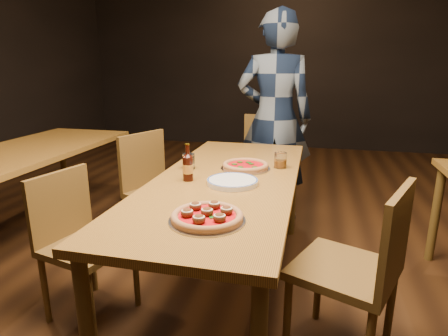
% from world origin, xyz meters
% --- Properties ---
extents(ground, '(9.00, 9.00, 0.00)m').
position_xyz_m(ground, '(0.00, 0.00, 0.00)').
color(ground, black).
extents(table_main, '(0.80, 2.00, 0.75)m').
position_xyz_m(table_main, '(0.00, 0.00, 0.68)').
color(table_main, brown).
rests_on(table_main, ground).
extents(table_left, '(0.80, 2.00, 0.75)m').
position_xyz_m(table_left, '(-1.70, 0.30, 0.68)').
color(table_left, brown).
rests_on(table_left, ground).
extents(chair_main_nw, '(0.48, 0.48, 0.86)m').
position_xyz_m(chair_main_nw, '(-0.68, -0.39, 0.43)').
color(chair_main_nw, brown).
rests_on(chair_main_nw, ground).
extents(chair_main_sw, '(0.57, 0.57, 0.93)m').
position_xyz_m(chair_main_sw, '(-0.59, 0.43, 0.47)').
color(chair_main_sw, brown).
rests_on(chair_main_sw, ground).
extents(chair_main_e, '(0.57, 0.57, 0.93)m').
position_xyz_m(chair_main_e, '(0.66, -0.38, 0.47)').
color(chair_main_e, brown).
rests_on(chair_main_e, ground).
extents(chair_end, '(0.46, 0.46, 0.98)m').
position_xyz_m(chair_end, '(0.06, 1.26, 0.49)').
color(chair_end, brown).
rests_on(chair_end, ground).
extents(pizza_meatball, '(0.32, 0.32, 0.06)m').
position_xyz_m(pizza_meatball, '(0.07, -0.63, 0.77)').
color(pizza_meatball, '#B7B7BF').
rests_on(pizza_meatball, table_main).
extents(pizza_margherita, '(0.31, 0.31, 0.04)m').
position_xyz_m(pizza_margherita, '(0.08, 0.21, 0.77)').
color(pizza_margherita, '#B7B7BF').
rests_on(pizza_margherita, table_main).
extents(plate_stack, '(0.28, 0.28, 0.03)m').
position_xyz_m(plate_stack, '(0.06, -0.12, 0.76)').
color(plate_stack, white).
rests_on(plate_stack, table_main).
extents(beer_bottle, '(0.06, 0.06, 0.21)m').
position_xyz_m(beer_bottle, '(-0.19, -0.11, 0.82)').
color(beer_bottle, black).
rests_on(beer_bottle, table_main).
extents(water_glass, '(0.08, 0.08, 0.10)m').
position_xyz_m(water_glass, '(-0.27, 0.13, 0.80)').
color(water_glass, white).
rests_on(water_glass, table_main).
extents(amber_glass, '(0.08, 0.08, 0.10)m').
position_xyz_m(amber_glass, '(0.29, 0.29, 0.80)').
color(amber_glass, '#A95C13').
rests_on(amber_glass, table_main).
extents(diner, '(0.71, 0.50, 1.84)m').
position_xyz_m(diner, '(0.13, 1.32, 0.92)').
color(diner, black).
rests_on(diner, ground).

